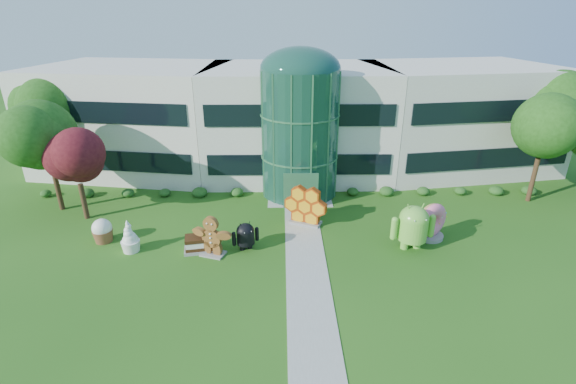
{
  "coord_description": "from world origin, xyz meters",
  "views": [
    {
      "loc": [
        -1.39,
        -19.59,
        13.73
      ],
      "look_at": [
        -1.0,
        6.0,
        2.6
      ],
      "focal_mm": 26.0,
      "sensor_mm": 36.0,
      "label": 1
    }
  ],
  "objects_px": {
    "android_black": "(245,234)",
    "donut": "(431,220)",
    "android_green": "(413,224)",
    "gingerbread": "(212,236)"
  },
  "relations": [
    {
      "from": "android_black",
      "to": "donut",
      "type": "distance_m",
      "value": 12.03
    },
    {
      "from": "android_green",
      "to": "donut",
      "type": "height_order",
      "value": "android_green"
    },
    {
      "from": "android_green",
      "to": "gingerbread",
      "type": "distance_m",
      "value": 12.36
    },
    {
      "from": "donut",
      "to": "gingerbread",
      "type": "relative_size",
      "value": 0.87
    },
    {
      "from": "android_green",
      "to": "donut",
      "type": "relative_size",
      "value": 1.36
    },
    {
      "from": "android_green",
      "to": "donut",
      "type": "distance_m",
      "value": 2.12
    },
    {
      "from": "android_black",
      "to": "gingerbread",
      "type": "relative_size",
      "value": 0.73
    },
    {
      "from": "donut",
      "to": "android_green",
      "type": "bearing_deg",
      "value": -171.39
    },
    {
      "from": "donut",
      "to": "gingerbread",
      "type": "bearing_deg",
      "value": 156.24
    },
    {
      "from": "gingerbread",
      "to": "android_black",
      "type": "bearing_deg",
      "value": 36.68
    }
  ]
}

